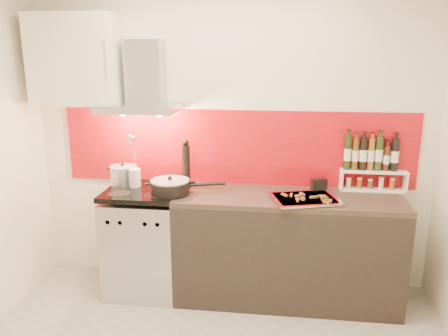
# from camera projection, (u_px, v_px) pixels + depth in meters

# --- Properties ---
(back_wall) EXTENTS (3.40, 0.02, 2.60)m
(back_wall) POSITION_uv_depth(u_px,v_px,m) (231.00, 138.00, 3.73)
(back_wall) COLOR silver
(back_wall) RESTS_ON ground
(backsplash) EXTENTS (3.00, 0.02, 0.64)m
(backsplash) POSITION_uv_depth(u_px,v_px,m) (236.00, 148.00, 3.73)
(backsplash) COLOR #9D0908
(backsplash) RESTS_ON back_wall
(range_stove) EXTENTS (0.60, 0.60, 0.91)m
(range_stove) POSITION_uv_depth(u_px,v_px,m) (145.00, 241.00, 3.74)
(range_stove) COLOR #B7B7BA
(range_stove) RESTS_ON ground
(counter) EXTENTS (1.80, 0.60, 0.90)m
(counter) POSITION_uv_depth(u_px,v_px,m) (286.00, 247.00, 3.59)
(counter) COLOR black
(counter) RESTS_ON ground
(range_hood) EXTENTS (0.62, 0.50, 0.61)m
(range_hood) POSITION_uv_depth(u_px,v_px,m) (143.00, 86.00, 3.55)
(range_hood) COLOR #B7B7BA
(range_hood) RESTS_ON back_wall
(upper_cabinet) EXTENTS (0.70, 0.35, 0.72)m
(upper_cabinet) POSITION_uv_depth(u_px,v_px,m) (76.00, 60.00, 3.55)
(upper_cabinet) COLOR white
(upper_cabinet) RESTS_ON back_wall
(stock_pot) EXTENTS (0.22, 0.22, 0.19)m
(stock_pot) POSITION_uv_depth(u_px,v_px,m) (123.00, 175.00, 3.72)
(stock_pot) COLOR #B7B7BA
(stock_pot) RESTS_ON range_stove
(saute_pan) EXTENTS (0.59, 0.31, 0.14)m
(saute_pan) POSITION_uv_depth(u_px,v_px,m) (171.00, 186.00, 3.50)
(saute_pan) COLOR black
(saute_pan) RESTS_ON range_stove
(utensil_jar) EXTENTS (0.10, 0.15, 0.47)m
(utensil_jar) POSITION_uv_depth(u_px,v_px,m) (134.00, 172.00, 3.65)
(utensil_jar) COLOR silver
(utensil_jar) RESTS_ON range_stove
(pepper_mill) EXTENTS (0.06, 0.06, 0.42)m
(pepper_mill) POSITION_uv_depth(u_px,v_px,m) (186.00, 165.00, 3.63)
(pepper_mill) COLOR black
(pepper_mill) RESTS_ON counter
(step_shelf) EXTENTS (0.53, 0.14, 0.45)m
(step_shelf) POSITION_uv_depth(u_px,v_px,m) (372.00, 165.00, 3.57)
(step_shelf) COLOR white
(step_shelf) RESTS_ON counter
(caddy_box) EXTENTS (0.14, 0.10, 0.11)m
(caddy_box) POSITION_uv_depth(u_px,v_px,m) (319.00, 185.00, 3.55)
(caddy_box) COLOR black
(caddy_box) RESTS_ON counter
(baking_tray) EXTENTS (0.58, 0.50, 0.03)m
(baking_tray) POSITION_uv_depth(u_px,v_px,m) (305.00, 199.00, 3.36)
(baking_tray) COLOR silver
(baking_tray) RESTS_ON counter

